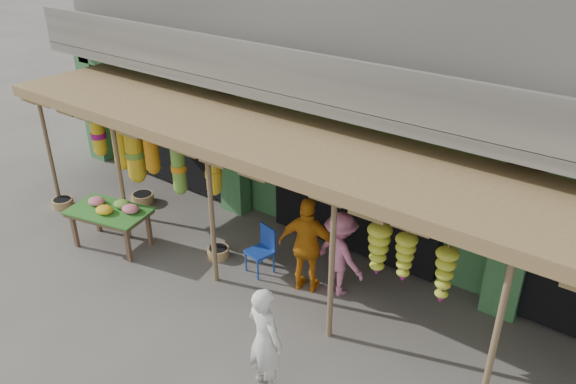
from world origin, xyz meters
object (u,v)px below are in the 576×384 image
Objects in this scene: flower_table at (111,212)px; blue_chair at (263,247)px; person_shopper at (340,254)px; person_vendor at (308,246)px; person_front at (265,340)px.

flower_table is 1.93× the size of blue_chair.
blue_chair is at bearing 24.69° from person_shopper.
person_shopper is (1.50, 0.29, 0.28)m from blue_chair.
flower_table is at bearing -145.61° from blue_chair.
blue_chair is (2.98, 1.14, -0.26)m from flower_table.
person_vendor is 0.58m from person_shopper.
flower_table is at bearing -1.07° from person_vendor.
blue_chair is at bearing -39.57° from person_front.
flower_table is at bearing -1.99° from person_front.
blue_chair is 1.08m from person_vendor.
blue_chair is 0.58× the size of person_shopper.
person_shopper is (-0.35, 2.51, -0.06)m from person_front.
flower_table is 1.03× the size of person_front.
flower_table is 4.15m from person_vendor.
person_vendor is 1.14× the size of person_shopper.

